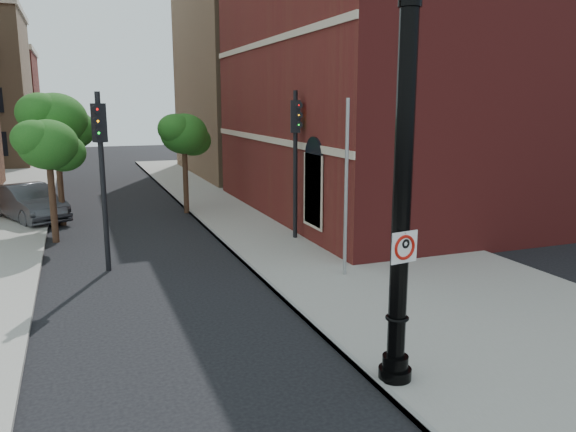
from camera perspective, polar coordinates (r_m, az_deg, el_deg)
name	(u,v)px	position (r m, az deg, el deg)	size (l,w,h in m)	color
ground	(258,389)	(10.55, -3.06, -17.17)	(120.00, 120.00, 0.00)	black
sidewalk_right	(328,236)	(21.38, 4.05, -2.06)	(8.00, 60.00, 0.12)	gray
curb_edge	(227,245)	(20.07, -6.25, -2.96)	(0.10, 60.00, 0.14)	gray
brick_wall_building	(482,77)	(29.59, 19.10, 13.21)	(22.30, 16.30, 12.50)	maroon
bg_building_tan_b	(338,75)	(43.18, 5.11, 14.03)	(22.00, 14.00, 14.00)	#967251
lamppost	(402,208)	(9.80, 11.46, 0.78)	(0.60, 0.60, 7.10)	black
no_parking_sign	(404,247)	(9.77, 11.74, -3.10)	(0.55, 0.12, 0.55)	white
parked_car	(29,203)	(26.69, -24.83, 1.23)	(1.68, 4.81, 1.58)	#313136
traffic_signal_left	(101,152)	(17.43, -18.48, 6.15)	(0.43, 0.47, 5.36)	black
traffic_signal_right	(296,141)	(20.35, 0.78, 7.62)	(0.42, 0.48, 5.47)	black
utility_pole	(346,191)	(16.03, 5.92, 2.56)	(0.10, 0.10, 5.18)	#999999
street_tree_a	(49,146)	(21.88, -23.11, 6.55)	(2.48, 2.24, 4.47)	#331E14
street_tree_b	(56,121)	(24.88, -22.49, 8.87)	(3.02, 2.73, 5.44)	#331E14
street_tree_c	(184,135)	(26.11, -10.47, 8.10)	(2.53, 2.29, 4.56)	#331E14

